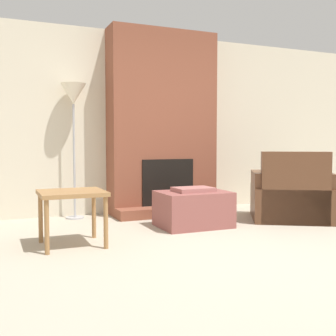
{
  "coord_description": "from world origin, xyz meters",
  "views": [
    {
      "loc": [
        -2.31,
        -3.1,
        1.02
      ],
      "look_at": [
        0.0,
        2.33,
        0.66
      ],
      "focal_mm": 45.0,
      "sensor_mm": 36.0,
      "label": 1
    }
  ],
  "objects_px": {
    "armchair": "(291,198)",
    "floor_lamp_left": "(73,101)",
    "side_table": "(72,199)",
    "ottoman": "(193,208)"
  },
  "relations": [
    {
      "from": "armchair",
      "to": "floor_lamp_left",
      "type": "distance_m",
      "value": 3.13
    },
    {
      "from": "armchair",
      "to": "floor_lamp_left",
      "type": "xyz_separation_m",
      "value": [
        -2.58,
        1.25,
        1.28
      ]
    },
    {
      "from": "ottoman",
      "to": "side_table",
      "type": "bearing_deg",
      "value": -166.37
    },
    {
      "from": "ottoman",
      "to": "armchair",
      "type": "relative_size",
      "value": 0.64
    },
    {
      "from": "armchair",
      "to": "side_table",
      "type": "relative_size",
      "value": 2.09
    },
    {
      "from": "side_table",
      "to": "floor_lamp_left",
      "type": "xyz_separation_m",
      "value": [
        0.3,
        1.49,
        1.1
      ]
    },
    {
      "from": "ottoman",
      "to": "floor_lamp_left",
      "type": "relative_size",
      "value": 0.47
    },
    {
      "from": "ottoman",
      "to": "side_table",
      "type": "distance_m",
      "value": 1.58
    },
    {
      "from": "side_table",
      "to": "floor_lamp_left",
      "type": "relative_size",
      "value": 0.35
    },
    {
      "from": "side_table",
      "to": "armchair",
      "type": "bearing_deg",
      "value": 4.81
    }
  ]
}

